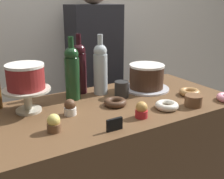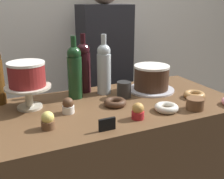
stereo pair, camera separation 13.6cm
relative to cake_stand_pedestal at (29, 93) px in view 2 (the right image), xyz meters
The scene contains 18 objects.
back_wall 0.89m from the cake_stand_pedestal, 63.56° to the left, with size 6.00×0.05×2.60m.
cake_stand_pedestal is the anchor object (origin of this frame).
white_layer_cake 0.09m from the cake_stand_pedestal, ahead, with size 0.17×0.17×0.11m.
silver_serving_platter 0.68m from the cake_stand_pedestal, ahead, with size 0.26×0.26×0.01m.
chocolate_round_cake 0.67m from the cake_stand_pedestal, ahead, with size 0.20×0.20×0.14m.
wine_bottle_dark_red 0.35m from the cake_stand_pedestal, 21.41° to the left, with size 0.08×0.08×0.33m.
wine_bottle_clear 0.42m from the cake_stand_pedestal, ahead, with size 0.08×0.08×0.33m.
wine_bottle_green 0.26m from the cake_stand_pedestal, 11.62° to the left, with size 0.08×0.08×0.33m.
cupcake_lemon 0.26m from the cake_stand_pedestal, 83.08° to the right, with size 0.06×0.06×0.07m.
cupcake_caramel 0.53m from the cake_stand_pedestal, 38.52° to the right, with size 0.06×0.06×0.07m.
cupcake_chocolate 0.21m from the cake_stand_pedestal, 41.81° to the right, with size 0.06×0.06×0.07m.
donut_chocolate 0.42m from the cake_stand_pedestal, 20.24° to the right, with size 0.11×0.11×0.03m.
donut_sugar 0.65m from the cake_stand_pedestal, 28.00° to the right, with size 0.11×0.11×0.03m.
donut_maple 0.85m from the cake_stand_pedestal, 15.03° to the right, with size 0.11×0.11×0.03m.
cookie_stack 0.79m from the cake_stand_pedestal, 25.99° to the right, with size 0.08×0.08×0.05m.
price_sign_chalkboard 0.45m from the cake_stand_pedestal, 57.18° to the right, with size 0.07×0.01×0.05m.
coffee_cup_ceramic 0.49m from the cake_stand_pedestal, ahead, with size 0.08×0.08×0.08m.
barista_figure 0.84m from the cake_stand_pedestal, 40.50° to the left, with size 0.36×0.22×1.60m.
Camera 2 is at (-0.54, -1.17, 1.44)m, focal length 44.72 mm.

